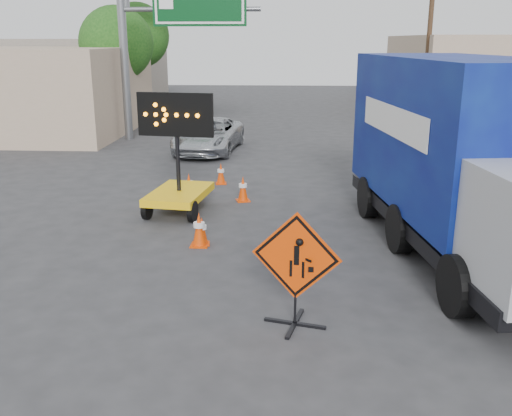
# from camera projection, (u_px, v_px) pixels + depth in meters

# --- Properties ---
(ground) EXTENTS (100.00, 100.00, 0.00)m
(ground) POSITION_uv_depth(u_px,v_px,m) (235.00, 347.00, 8.42)
(ground) COLOR #2D2D30
(ground) RESTS_ON ground
(curb_right) EXTENTS (0.40, 60.00, 0.12)m
(curb_right) POSITION_uv_depth(u_px,v_px,m) (452.00, 154.00, 22.37)
(curb_right) COLOR gray
(curb_right) RESTS_ON ground
(sidewalk_right) EXTENTS (4.00, 60.00, 0.15)m
(sidewalk_right) POSITION_uv_depth(u_px,v_px,m) (512.00, 154.00, 22.24)
(sidewalk_right) COLOR gray
(sidewalk_right) RESTS_ON ground
(storefront_left_far) EXTENTS (12.00, 10.00, 4.40)m
(storefront_left_far) POSITION_uv_depth(u_px,v_px,m) (71.00, 71.00, 41.15)
(storefront_left_far) COLOR gray
(storefront_left_far) RESTS_ON ground
(building_right_far) EXTENTS (10.00, 14.00, 4.60)m
(building_right_far) POSITION_uv_depth(u_px,v_px,m) (484.00, 74.00, 35.78)
(building_right_far) COLOR tan
(building_right_far) RESTS_ON ground
(highway_gantry) EXTENTS (6.18, 0.38, 6.90)m
(highway_gantry) POSITION_uv_depth(u_px,v_px,m) (169.00, 22.00, 24.40)
(highway_gantry) COLOR slate
(highway_gantry) RESTS_ON ground
(utility_pole_far) EXTENTS (1.80, 0.26, 9.00)m
(utility_pole_far) POSITION_uv_depth(u_px,v_px,m) (429.00, 33.00, 29.63)
(utility_pole_far) COLOR #48301F
(utility_pole_far) RESTS_ON ground
(tree_left_near) EXTENTS (3.71, 3.71, 6.03)m
(tree_left_near) POSITION_uv_depth(u_px,v_px,m) (116.00, 44.00, 28.73)
(tree_left_near) COLOR #48301F
(tree_left_near) RESTS_ON ground
(tree_left_far) EXTENTS (4.10, 4.10, 6.66)m
(tree_left_far) POSITION_uv_depth(u_px,v_px,m) (137.00, 36.00, 36.32)
(tree_left_far) COLOR #48301F
(tree_left_far) RESTS_ON ground
(construction_sign) EXTENTS (1.38, 0.99, 1.88)m
(construction_sign) POSITION_uv_depth(u_px,v_px,m) (296.00, 267.00, 8.81)
(construction_sign) COLOR black
(construction_sign) RESTS_ON ground
(arrow_board) EXTENTS (1.96, 2.35, 3.11)m
(arrow_board) POSITION_uv_depth(u_px,v_px,m) (179.00, 187.00, 14.83)
(arrow_board) COLOR yellow
(arrow_board) RESTS_ON ground
(pickup_truck) EXTENTS (2.63, 4.96, 1.33)m
(pickup_truck) POSITION_uv_depth(u_px,v_px,m) (209.00, 135.00, 22.93)
(pickup_truck) COLOR #B5B8BD
(pickup_truck) RESTS_ON ground
(box_truck) EXTENTS (3.61, 8.76, 4.03)m
(box_truck) POSITION_uv_depth(u_px,v_px,m) (463.00, 168.00, 11.76)
(box_truck) COLOR black
(box_truck) RESTS_ON ground
(cone_a) EXTENTS (0.39, 0.39, 0.76)m
(cone_a) POSITION_uv_depth(u_px,v_px,m) (199.00, 229.00, 12.47)
(cone_a) COLOR #DC3B04
(cone_a) RESTS_ON ground
(cone_b) EXTENTS (0.36, 0.36, 0.63)m
(cone_b) POSITION_uv_depth(u_px,v_px,m) (202.00, 231.00, 12.57)
(cone_b) COLOR #DC3B04
(cone_b) RESTS_ON ground
(cone_c) EXTENTS (0.45, 0.45, 0.72)m
(cone_c) POSITION_uv_depth(u_px,v_px,m) (243.00, 189.00, 15.94)
(cone_c) COLOR #DC3B04
(cone_c) RESTS_ON ground
(cone_d) EXTENTS (0.47, 0.47, 0.76)m
(cone_d) POSITION_uv_depth(u_px,v_px,m) (189.00, 186.00, 16.09)
(cone_d) COLOR #DC3B04
(cone_d) RESTS_ON ground
(cone_e) EXTENTS (0.38, 0.38, 0.66)m
(cone_e) POSITION_uv_depth(u_px,v_px,m) (221.00, 173.00, 17.87)
(cone_e) COLOR #DC3B04
(cone_e) RESTS_ON ground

